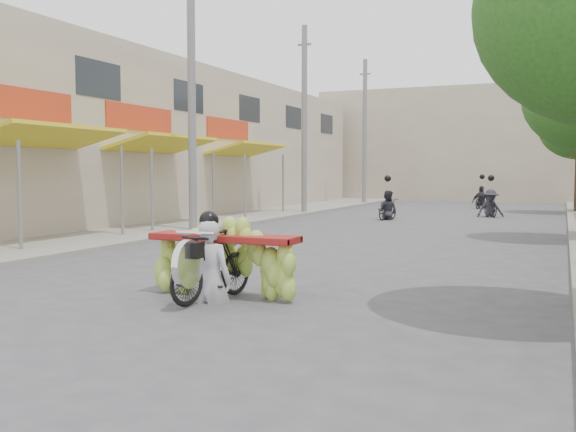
# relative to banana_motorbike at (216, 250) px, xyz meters

# --- Properties ---
(ground) EXTENTS (120.00, 120.00, 0.00)m
(ground) POSITION_rel_banana_motorbike_xyz_m (-0.23, -3.53, -0.73)
(ground) COLOR #4D4C51
(ground) RESTS_ON ground
(sidewalk_left) EXTENTS (4.00, 60.00, 0.12)m
(sidewalk_left) POSITION_rel_banana_motorbike_xyz_m (-7.23, 11.47, -0.67)
(sidewalk_left) COLOR gray
(sidewalk_left) RESTS_ON ground
(shophouse_row_left) EXTENTS (9.77, 40.00, 6.00)m
(shophouse_row_left) POSITION_rel_banana_motorbike_xyz_m (-12.21, 10.45, 2.27)
(shophouse_row_left) COLOR #B2A58D
(shophouse_row_left) RESTS_ON ground
(far_building) EXTENTS (20.00, 6.00, 7.00)m
(far_building) POSITION_rel_banana_motorbike_xyz_m (-0.23, 34.47, 2.77)
(far_building) COLOR #B2A58D
(far_building) RESTS_ON ground
(utility_pole_mid) EXTENTS (0.60, 0.24, 8.00)m
(utility_pole_mid) POSITION_rel_banana_motorbike_xyz_m (-5.63, 8.47, 3.30)
(utility_pole_mid) COLOR slate
(utility_pole_mid) RESTS_ON ground
(utility_pole_far) EXTENTS (0.60, 0.24, 8.00)m
(utility_pole_far) POSITION_rel_banana_motorbike_xyz_m (-5.63, 17.47, 3.30)
(utility_pole_far) COLOR slate
(utility_pole_far) RESTS_ON ground
(utility_pole_back) EXTENTS (0.60, 0.24, 8.00)m
(utility_pole_back) POSITION_rel_banana_motorbike_xyz_m (-5.63, 26.47, 3.30)
(utility_pole_back) COLOR slate
(utility_pole_back) RESTS_ON ground
(banana_motorbike) EXTENTS (2.30, 1.88, 2.21)m
(banana_motorbike) POSITION_rel_banana_motorbike_xyz_m (0.00, 0.00, 0.00)
(banana_motorbike) COLOR black
(banana_motorbike) RESTS_ON ground
(bg_motorbike_a) EXTENTS (0.86, 1.48, 1.95)m
(bg_motorbike_a) POSITION_rel_banana_motorbike_xyz_m (-1.58, 15.93, 0.05)
(bg_motorbike_a) COLOR black
(bg_motorbike_a) RESTS_ON ground
(bg_motorbike_b) EXTENTS (1.19, 1.71, 1.95)m
(bg_motorbike_b) POSITION_rel_banana_motorbike_xyz_m (1.90, 18.98, 0.12)
(bg_motorbike_b) COLOR black
(bg_motorbike_b) RESTS_ON ground
(bg_motorbike_c) EXTENTS (1.06, 1.64, 1.95)m
(bg_motorbike_c) POSITION_rel_banana_motorbike_xyz_m (0.88, 24.92, 0.08)
(bg_motorbike_c) COLOR black
(bg_motorbike_c) RESTS_ON ground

